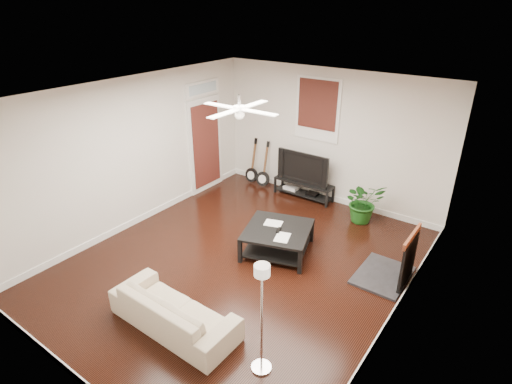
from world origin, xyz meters
TOP-DOWN VIEW (x-y plane):
  - room at (0.00, 0.00)m, footprint 5.01×6.01m
  - brick_accent at (2.49, 1.00)m, footprint 0.02×2.20m
  - fireplace at (2.20, 1.00)m, footprint 0.80×1.10m
  - window_back at (-0.30, 2.97)m, footprint 1.00×0.06m
  - door_left at (-2.46, 1.90)m, footprint 0.08×1.00m
  - tv_stand at (-0.42, 2.78)m, footprint 1.34×0.36m
  - tv at (-0.42, 2.80)m, footprint 1.20×0.16m
  - coffee_table at (0.29, 0.63)m, footprint 1.36×1.36m
  - sofa at (0.17, -1.70)m, footprint 1.84×0.74m
  - floor_lamp at (1.52, -1.60)m, footprint 0.25×0.25m
  - potted_plant at (1.06, 2.52)m, footprint 1.00×1.00m
  - guitar_left at (-1.82, 2.75)m, footprint 0.34×0.24m
  - guitar_right at (-1.47, 2.72)m, footprint 0.35×0.27m
  - ceiling_fan at (0.00, 0.00)m, footprint 1.24×1.24m

SIDE VIEW (x-z plane):
  - tv_stand at x=-0.42m, z-range 0.00..0.37m
  - coffee_table at x=0.29m, z-range 0.00..0.45m
  - sofa at x=0.17m, z-range 0.00..0.54m
  - potted_plant at x=1.06m, z-range 0.00..0.84m
  - fireplace at x=2.20m, z-range 0.00..0.92m
  - guitar_left at x=-1.82m, z-range 0.00..1.08m
  - guitar_right at x=-1.47m, z-range 0.00..1.08m
  - tv at x=-0.42m, z-range 0.38..1.07m
  - floor_lamp at x=1.52m, z-range 0.00..1.50m
  - door_left at x=-2.46m, z-range 0.00..2.50m
  - room at x=0.00m, z-range 0.00..2.80m
  - brick_accent at x=2.49m, z-range 0.00..2.80m
  - window_back at x=-0.30m, z-range 1.30..2.60m
  - ceiling_fan at x=0.00m, z-range 2.44..2.76m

